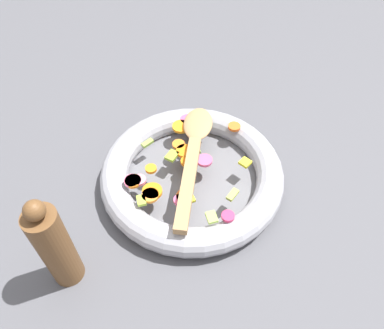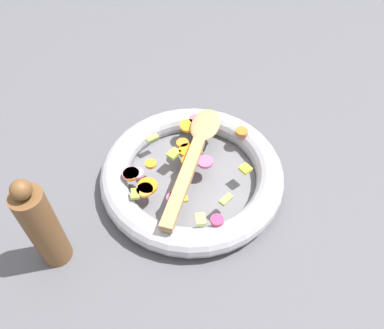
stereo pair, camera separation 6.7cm
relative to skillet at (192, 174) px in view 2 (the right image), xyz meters
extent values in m
plane|color=#4C4C51|center=(0.00, 0.00, -0.02)|extent=(4.00, 4.00, 0.00)
cylinder|color=slate|center=(0.00, 0.00, -0.02)|extent=(0.29, 0.29, 0.01)
torus|color=#9E9EA5|center=(0.00, 0.00, 0.00)|extent=(0.34, 0.34, 0.05)
cylinder|color=orange|center=(-0.01, 0.00, 0.03)|extent=(0.03, 0.03, 0.01)
cylinder|color=orange|center=(-0.06, -0.04, 0.03)|extent=(0.02, 0.02, 0.01)
cylinder|color=orange|center=(0.03, 0.12, 0.03)|extent=(0.03, 0.03, 0.01)
cylinder|color=orange|center=(-0.07, -0.08, 0.03)|extent=(0.03, 0.03, 0.01)
cylinder|color=orange|center=(-0.03, -0.10, 0.03)|extent=(0.04, 0.04, 0.01)
cylinder|color=orange|center=(-0.03, -0.09, 0.03)|extent=(0.04, 0.04, 0.01)
cylinder|color=orange|center=(-0.03, 0.02, 0.03)|extent=(0.04, 0.04, 0.01)
cylinder|color=orange|center=(-0.06, 0.08, 0.03)|extent=(0.04, 0.04, 0.01)
cylinder|color=orange|center=(-0.04, 0.03, 0.03)|extent=(0.03, 0.03, 0.01)
cylinder|color=orange|center=(0.02, -0.07, 0.03)|extent=(0.04, 0.04, 0.01)
cube|color=#95B639|center=(-0.04, -0.11, 0.03)|extent=(0.02, 0.02, 0.01)
cube|color=#8BC13B|center=(-0.01, 0.03, 0.03)|extent=(0.02, 0.02, 0.01)
cube|color=#A8D45B|center=(-0.03, 0.10, 0.03)|extent=(0.03, 0.03, 0.01)
cube|color=#A8CE56|center=(0.08, -0.09, 0.03)|extent=(0.03, 0.03, 0.01)
cube|color=#8CAC49|center=(-0.10, 0.01, 0.03)|extent=(0.02, 0.03, 0.01)
cube|color=#A9BA4D|center=(0.09, -0.03, 0.03)|extent=(0.01, 0.03, 0.01)
cube|color=#8FB234|center=(-0.04, 0.00, 0.03)|extent=(0.02, 0.03, 0.01)
cylinder|color=pink|center=(-0.06, -0.08, 0.03)|extent=(0.03, 0.03, 0.01)
cylinder|color=#CB315D|center=(0.10, -0.07, 0.03)|extent=(0.03, 0.03, 0.01)
cylinder|color=#E35581|center=(0.02, -0.08, 0.03)|extent=(0.03, 0.03, 0.01)
cylinder|color=pink|center=(-0.07, -0.08, 0.03)|extent=(0.03, 0.03, 0.01)
cylinder|color=#E04F7B|center=(-0.06, 0.10, 0.03)|extent=(0.04, 0.04, 0.01)
cylinder|color=#DA517C|center=(0.02, 0.02, 0.03)|extent=(0.04, 0.04, 0.01)
cube|color=yellow|center=(0.03, -0.07, 0.03)|extent=(0.02, 0.02, 0.01)
cube|color=gold|center=(0.08, 0.05, 0.03)|extent=(0.02, 0.02, 0.01)
cube|color=#A87F51|center=(0.02, -0.05, 0.04)|extent=(0.09, 0.19, 0.01)
ellipsoid|color=#A87F51|center=(-0.03, 0.09, 0.04)|extent=(0.08, 0.10, 0.01)
cylinder|color=brown|center=(-0.09, -0.25, 0.06)|extent=(0.05, 0.05, 0.16)
sphere|color=brown|center=(-0.09, -0.25, 0.16)|extent=(0.03, 0.03, 0.03)
camera|label=1|loc=(0.20, -0.39, 0.54)|focal=35.00mm
camera|label=2|loc=(0.26, -0.36, 0.54)|focal=35.00mm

